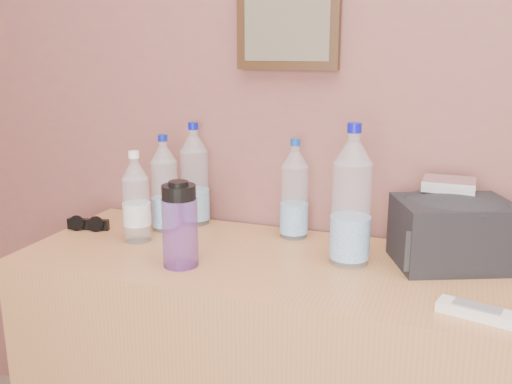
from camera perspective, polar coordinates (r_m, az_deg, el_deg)
picture_frame at (r=1.68m, az=3.20°, el=16.36°), size 0.30×0.03×0.25m
pet_large_a at (r=1.75m, az=-9.12°, el=0.36°), size 0.08×0.08×0.29m
pet_large_b at (r=1.80m, az=-6.17°, el=1.25°), size 0.09×0.09×0.32m
pet_large_c at (r=1.66m, az=3.86°, el=-0.22°), size 0.08×0.08×0.29m
pet_large_d at (r=1.46m, az=9.51°, el=-1.10°), size 0.10×0.10×0.37m
pet_small at (r=1.66m, az=-11.88°, el=-0.99°), size 0.08×0.08×0.26m
nalgene_bottle at (r=1.46m, az=-7.63°, el=-3.26°), size 0.09×0.09×0.22m
sunglasses at (r=1.83m, az=-16.43°, el=-3.11°), size 0.14×0.07×0.03m
ac_remote at (r=1.30m, az=21.20°, el=-11.12°), size 0.17×0.09×0.02m
toiletry_bag at (r=1.54m, az=19.10°, el=-3.51°), size 0.34×0.30×0.19m
foil_packet at (r=1.54m, az=18.74°, el=0.74°), size 0.13×0.11×0.03m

